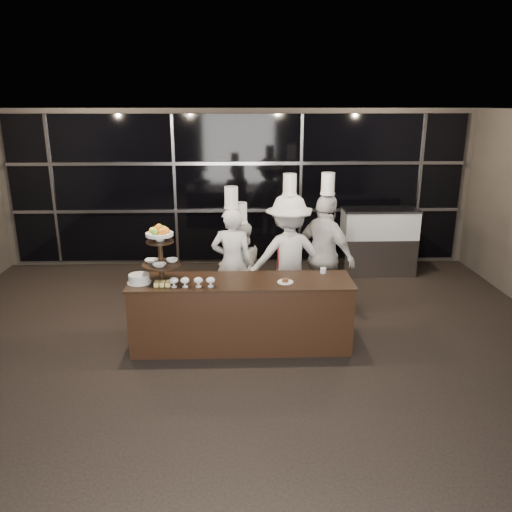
{
  "coord_description": "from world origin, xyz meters",
  "views": [
    {
      "loc": [
        0.05,
        -4.58,
        3.07
      ],
      "look_at": [
        0.25,
        1.7,
        1.15
      ],
      "focal_mm": 35.0,
      "sensor_mm": 36.0,
      "label": 1
    }
  ],
  "objects_px": {
    "buffet_counter": "(241,313)",
    "display_case": "(378,238)",
    "chef_b": "(241,266)",
    "layer_cake": "(139,279)",
    "chef_c": "(288,256)",
    "chef_a": "(232,262)",
    "display_stand": "(160,249)",
    "chef_d": "(325,256)"
  },
  "relations": [
    {
      "from": "buffet_counter",
      "to": "display_case",
      "type": "relative_size",
      "value": 2.09
    },
    {
      "from": "display_case",
      "to": "chef_b",
      "type": "relative_size",
      "value": 0.8
    },
    {
      "from": "layer_cake",
      "to": "chef_c",
      "type": "xyz_separation_m",
      "value": [
        1.97,
        1.05,
        -0.05
      ]
    },
    {
      "from": "chef_a",
      "to": "chef_b",
      "type": "bearing_deg",
      "value": 60.38
    },
    {
      "from": "buffet_counter",
      "to": "display_stand",
      "type": "relative_size",
      "value": 3.81
    },
    {
      "from": "layer_cake",
      "to": "chef_d",
      "type": "bearing_deg",
      "value": 22.26
    },
    {
      "from": "layer_cake",
      "to": "chef_d",
      "type": "height_order",
      "value": "chef_d"
    },
    {
      "from": "buffet_counter",
      "to": "chef_a",
      "type": "bearing_deg",
      "value": 97.43
    },
    {
      "from": "buffet_counter",
      "to": "chef_d",
      "type": "relative_size",
      "value": 1.32
    },
    {
      "from": "layer_cake",
      "to": "chef_b",
      "type": "xyz_separation_m",
      "value": [
        1.28,
        1.25,
        -0.26
      ]
    },
    {
      "from": "layer_cake",
      "to": "chef_d",
      "type": "relative_size",
      "value": 0.14
    },
    {
      "from": "buffet_counter",
      "to": "chef_a",
      "type": "xyz_separation_m",
      "value": [
        -0.13,
        0.98,
        0.39
      ]
    },
    {
      "from": "chef_a",
      "to": "chef_d",
      "type": "relative_size",
      "value": 0.91
    },
    {
      "from": "chef_b",
      "to": "chef_c",
      "type": "relative_size",
      "value": 0.79
    },
    {
      "from": "chef_c",
      "to": "display_stand",
      "type": "bearing_deg",
      "value": -149.56
    },
    {
      "from": "buffet_counter",
      "to": "chef_b",
      "type": "xyz_separation_m",
      "value": [
        0.0,
        1.2,
        0.25
      ]
    },
    {
      "from": "layer_cake",
      "to": "buffet_counter",
      "type": "bearing_deg",
      "value": 2.24
    },
    {
      "from": "layer_cake",
      "to": "chef_d",
      "type": "xyz_separation_m",
      "value": [
        2.51,
        1.03,
        -0.03
      ]
    },
    {
      "from": "display_stand",
      "to": "chef_b",
      "type": "xyz_separation_m",
      "value": [
        1.0,
        1.2,
        -0.62
      ]
    },
    {
      "from": "buffet_counter",
      "to": "layer_cake",
      "type": "xyz_separation_m",
      "value": [
        -1.28,
        -0.05,
        0.51
      ]
    },
    {
      "from": "buffet_counter",
      "to": "chef_d",
      "type": "bearing_deg",
      "value": 38.41
    },
    {
      "from": "buffet_counter",
      "to": "chef_a",
      "type": "distance_m",
      "value": 1.06
    },
    {
      "from": "display_stand",
      "to": "chef_a",
      "type": "bearing_deg",
      "value": 48.27
    },
    {
      "from": "buffet_counter",
      "to": "chef_b",
      "type": "height_order",
      "value": "chef_b"
    },
    {
      "from": "display_stand",
      "to": "chef_b",
      "type": "bearing_deg",
      "value": 50.27
    },
    {
      "from": "layer_cake",
      "to": "display_case",
      "type": "relative_size",
      "value": 0.22
    },
    {
      "from": "display_case",
      "to": "chef_d",
      "type": "height_order",
      "value": "chef_d"
    },
    {
      "from": "display_case",
      "to": "chef_a",
      "type": "distance_m",
      "value": 3.31
    },
    {
      "from": "buffet_counter",
      "to": "display_stand",
      "type": "bearing_deg",
      "value": -179.99
    },
    {
      "from": "buffet_counter",
      "to": "layer_cake",
      "type": "bearing_deg",
      "value": -177.76
    },
    {
      "from": "layer_cake",
      "to": "chef_a",
      "type": "bearing_deg",
      "value": 41.82
    },
    {
      "from": "layer_cake",
      "to": "display_stand",
      "type": "bearing_deg",
      "value": 10.22
    },
    {
      "from": "layer_cake",
      "to": "chef_c",
      "type": "relative_size",
      "value": 0.14
    },
    {
      "from": "buffet_counter",
      "to": "display_case",
      "type": "bearing_deg",
      "value": 48.59
    },
    {
      "from": "chef_a",
      "to": "chef_c",
      "type": "distance_m",
      "value": 0.83
    },
    {
      "from": "buffet_counter",
      "to": "chef_c",
      "type": "height_order",
      "value": "chef_c"
    },
    {
      "from": "display_stand",
      "to": "chef_c",
      "type": "height_order",
      "value": "chef_c"
    },
    {
      "from": "chef_a",
      "to": "chef_d",
      "type": "distance_m",
      "value": 1.36
    },
    {
      "from": "display_stand",
      "to": "chef_c",
      "type": "relative_size",
      "value": 0.35
    },
    {
      "from": "chef_c",
      "to": "chef_d",
      "type": "bearing_deg",
      "value": -2.08
    },
    {
      "from": "layer_cake",
      "to": "chef_c",
      "type": "distance_m",
      "value": 2.23
    },
    {
      "from": "layer_cake",
      "to": "chef_b",
      "type": "bearing_deg",
      "value": 44.47
    }
  ]
}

